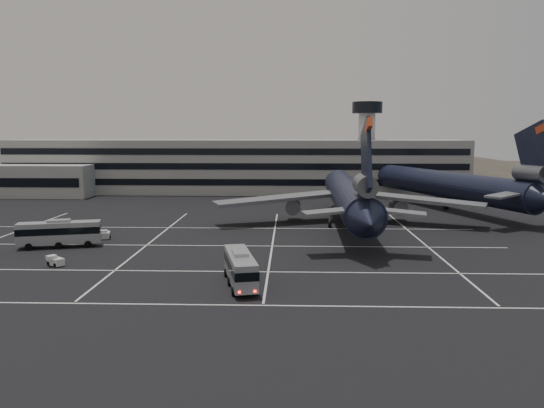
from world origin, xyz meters
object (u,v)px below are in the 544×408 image
(bus_near, at_px, (240,267))
(bus_far, at_px, (59,232))
(trijet_main, at_px, (349,196))
(tug_a, at_px, (106,235))

(bus_near, distance_m, bus_far, 32.46)
(trijet_main, distance_m, tug_a, 40.11)
(bus_far, bearing_deg, trijet_main, -82.06)
(trijet_main, relative_size, bus_far, 5.05)
(bus_near, bearing_deg, bus_far, 134.02)
(trijet_main, relative_size, tug_a, 23.38)
(bus_near, relative_size, bus_far, 0.94)
(bus_near, distance_m, tug_a, 32.95)
(trijet_main, distance_m, bus_far, 46.16)
(bus_far, height_order, tug_a, bus_far)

